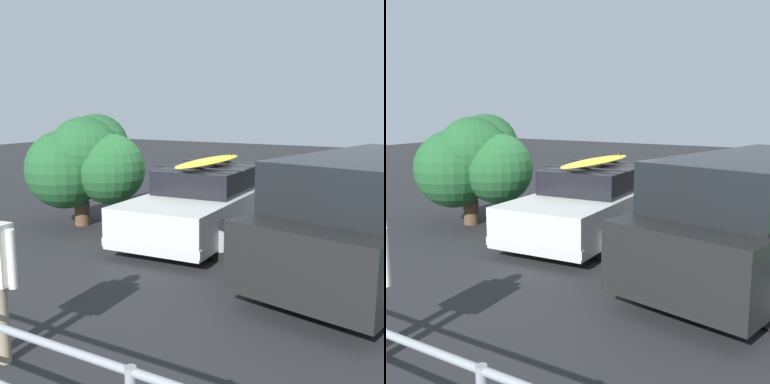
# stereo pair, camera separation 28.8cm
# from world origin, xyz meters

# --- Properties ---
(ground_plane) EXTENTS (44.00, 44.00, 0.02)m
(ground_plane) POSITION_xyz_m (0.00, 0.00, -0.01)
(ground_plane) COLOR #28282B
(ground_plane) RESTS_ON ground
(parking_stripe) EXTENTS (0.12, 3.70, 0.00)m
(parking_stripe) POSITION_xyz_m (-2.17, 0.40, 0.00)
(parking_stripe) COLOR silver
(parking_stripe) RESTS_ON ground
(sedan_car) EXTENTS (2.62, 4.54, 1.62)m
(sedan_car) POSITION_xyz_m (-0.53, 0.36, 0.65)
(sedan_car) COLOR silver
(sedan_car) RESTS_ON ground
(suv_car) EXTENTS (3.29, 5.19, 1.83)m
(suv_car) POSITION_xyz_m (-3.80, 1.32, 0.95)
(suv_car) COLOR black
(suv_car) RESTS_ON ground
(bush_near_left) EXTENTS (2.42, 2.51, 2.35)m
(bush_near_left) POSITION_xyz_m (2.08, 0.87, 1.38)
(bush_near_left) COLOR brown
(bush_near_left) RESTS_ON ground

